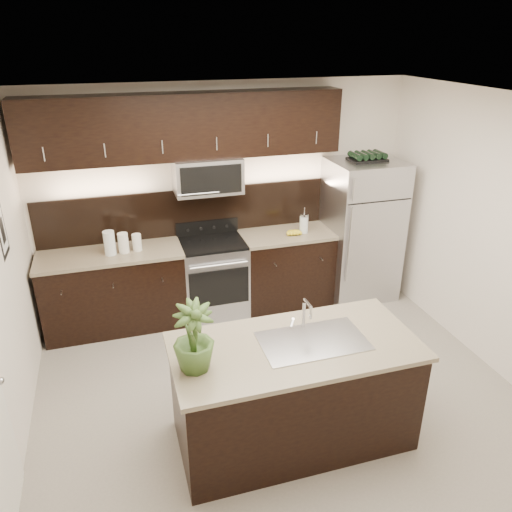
# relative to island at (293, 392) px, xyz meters

# --- Properties ---
(ground) EXTENTS (4.50, 4.50, 0.00)m
(ground) POSITION_rel_island_xyz_m (0.07, 0.57, -0.47)
(ground) COLOR gray
(ground) RESTS_ON ground
(room_walls) EXTENTS (4.52, 4.02, 2.71)m
(room_walls) POSITION_rel_island_xyz_m (-0.04, 0.53, 1.22)
(room_walls) COLOR silver
(room_walls) RESTS_ON ground
(counter_run) EXTENTS (3.51, 0.65, 0.94)m
(counter_run) POSITION_rel_island_xyz_m (-0.38, 2.26, -0.00)
(counter_run) COLOR black
(counter_run) RESTS_ON ground
(upper_fixtures) EXTENTS (3.49, 0.40, 1.66)m
(upper_fixtures) POSITION_rel_island_xyz_m (-0.36, 2.41, 1.67)
(upper_fixtures) COLOR black
(upper_fixtures) RESTS_ON counter_run
(island) EXTENTS (1.96, 0.96, 0.94)m
(island) POSITION_rel_island_xyz_m (0.00, 0.00, 0.00)
(island) COLOR black
(island) RESTS_ON ground
(sink_faucet) EXTENTS (0.84, 0.50, 0.28)m
(sink_faucet) POSITION_rel_island_xyz_m (0.15, 0.01, 0.48)
(sink_faucet) COLOR silver
(sink_faucet) RESTS_ON island
(refrigerator) EXTENTS (0.86, 0.77, 1.77)m
(refrigerator) POSITION_rel_island_xyz_m (1.73, 2.20, 0.42)
(refrigerator) COLOR #B2B2B7
(refrigerator) RESTS_ON ground
(wine_rack) EXTENTS (0.44, 0.27, 0.10)m
(wine_rack) POSITION_rel_island_xyz_m (1.73, 2.20, 1.35)
(wine_rack) COLOR black
(wine_rack) RESTS_ON refrigerator
(plant) EXTENTS (0.32, 0.32, 0.53)m
(plant) POSITION_rel_island_xyz_m (-0.81, -0.07, 0.73)
(plant) COLOR #344F1F
(plant) RESTS_ON island
(canisters) EXTENTS (0.40, 0.14, 0.27)m
(canisters) POSITION_rel_island_xyz_m (-1.22, 2.22, 0.59)
(canisters) COLOR silver
(canisters) RESTS_ON counter_run
(french_press) EXTENTS (0.11, 0.11, 0.31)m
(french_press) POSITION_rel_island_xyz_m (0.95, 2.21, 0.58)
(french_press) COLOR silver
(french_press) RESTS_ON counter_run
(bananas) EXTENTS (0.21, 0.17, 0.06)m
(bananas) POSITION_rel_island_xyz_m (0.75, 2.18, 0.50)
(bananas) COLOR gold
(bananas) RESTS_ON counter_run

